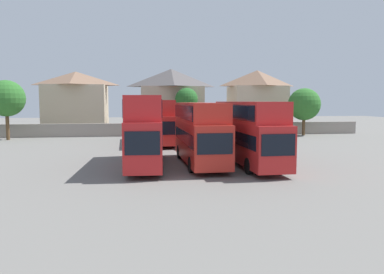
# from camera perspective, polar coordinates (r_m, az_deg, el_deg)

# --- Properties ---
(ground) EXTENTS (140.00, 140.00, 0.00)m
(ground) POSITION_cam_1_polar(r_m,az_deg,el_deg) (46.39, -2.58, -0.55)
(ground) COLOR slate
(depot_boundary_wall) EXTENTS (56.00, 0.50, 1.80)m
(depot_boundary_wall) POSITION_cam_1_polar(r_m,az_deg,el_deg) (53.00, -3.28, 1.18)
(depot_boundary_wall) COLOR gray
(depot_boundary_wall) RESTS_ON ground
(bus_1) EXTENTS (2.90, 11.21, 5.22)m
(bus_1) POSITION_cam_1_polar(r_m,az_deg,el_deg) (28.20, -7.18, 1.53)
(bus_1) COLOR red
(bus_1) RESTS_ON ground
(bus_2) EXTENTS (2.81, 10.85, 4.73)m
(bus_2) POSITION_cam_1_polar(r_m,az_deg,el_deg) (28.77, 1.18, 1.12)
(bus_2) COLOR red
(bus_2) RESTS_ON ground
(bus_3) EXTENTS (2.71, 12.00, 4.82)m
(bus_3) POSITION_cam_1_polar(r_m,az_deg,el_deg) (28.95, 8.49, 1.18)
(bus_3) COLOR red
(bus_3) RESTS_ON ground
(bus_4) EXTENTS (2.92, 12.12, 4.97)m
(bus_4) POSITION_cam_1_polar(r_m,az_deg,el_deg) (43.24, -5.02, 2.72)
(bus_4) COLOR red
(bus_4) RESTS_ON ground
(bus_5) EXTENTS (3.55, 12.12, 3.37)m
(bus_5) POSITION_cam_1_polar(r_m,az_deg,el_deg) (43.42, 0.48, 1.60)
(bus_5) COLOR red
(bus_5) RESTS_ON ground
(house_terrace_left) EXTENTS (9.62, 8.03, 9.43)m
(house_terrace_left) POSITION_cam_1_polar(r_m,az_deg,el_deg) (61.30, -17.18, 5.17)
(house_terrace_left) COLOR #C6B293
(house_terrace_left) RESTS_ON ground
(house_terrace_centre) EXTENTS (10.02, 7.79, 9.95)m
(house_terrace_centre) POSITION_cam_1_polar(r_m,az_deg,el_deg) (60.08, -3.17, 5.66)
(house_terrace_centre) COLOR tan
(house_terrace_centre) RESTS_ON ground
(house_terrace_right) EXTENTS (9.00, 7.10, 9.89)m
(house_terrace_right) POSITION_cam_1_polar(r_m,az_deg,el_deg) (62.74, 9.84, 5.55)
(house_terrace_right) COLOR #C6B293
(house_terrace_right) RESTS_ON ground
(tree_left_of_lot) EXTENTS (4.55, 4.55, 7.49)m
(tree_left_of_lot) POSITION_cam_1_polar(r_m,az_deg,el_deg) (52.31, -26.40, 5.26)
(tree_left_of_lot) COLOR brown
(tree_left_of_lot) RESTS_ON ground
(tree_behind_wall) EXTENTS (3.39, 3.39, 6.82)m
(tree_behind_wall) POSITION_cam_1_polar(r_m,az_deg,el_deg) (55.61, -0.85, 5.66)
(tree_behind_wall) COLOR brown
(tree_behind_wall) RESTS_ON ground
(tree_right_of_lot) EXTENTS (4.57, 4.57, 6.71)m
(tree_right_of_lot) POSITION_cam_1_polar(r_m,az_deg,el_deg) (55.75, 16.70, 4.77)
(tree_right_of_lot) COLOR brown
(tree_right_of_lot) RESTS_ON ground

